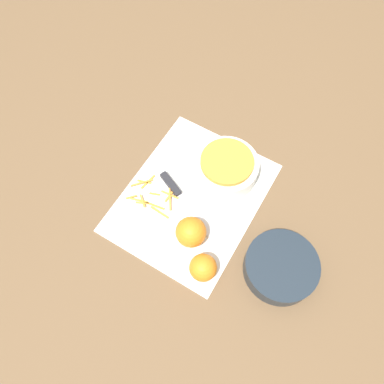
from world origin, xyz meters
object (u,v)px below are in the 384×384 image
object	(u,v)px
knife	(179,192)
orange_right	(203,268)
bowl_dark	(281,267)
orange_left	(191,232)
bowl_speckled	(226,168)

from	to	relation	value
knife	orange_right	world-z (taller)	orange_right
bowl_dark	knife	size ratio (longest dim) A/B	0.79
bowl_dark	orange_right	bearing A→B (deg)	-57.74
orange_right	orange_left	bearing A→B (deg)	-131.11
knife	orange_left	bearing A→B (deg)	-20.83
orange_right	bowl_speckled	bearing A→B (deg)	-162.80
bowl_speckled	orange_left	world-z (taller)	orange_left
bowl_dark	orange_right	distance (m)	0.20
bowl_speckled	orange_right	world-z (taller)	bowl_speckled
bowl_speckled	bowl_dark	xyz separation A→B (m)	(0.18, 0.26, -0.02)
bowl_speckled	bowl_dark	distance (m)	0.32
bowl_dark	knife	distance (m)	0.35
knife	orange_left	world-z (taller)	orange_left
knife	orange_left	size ratio (longest dim) A/B	2.89
bowl_speckled	orange_left	xyz separation A→B (m)	(0.22, 0.01, 0.00)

